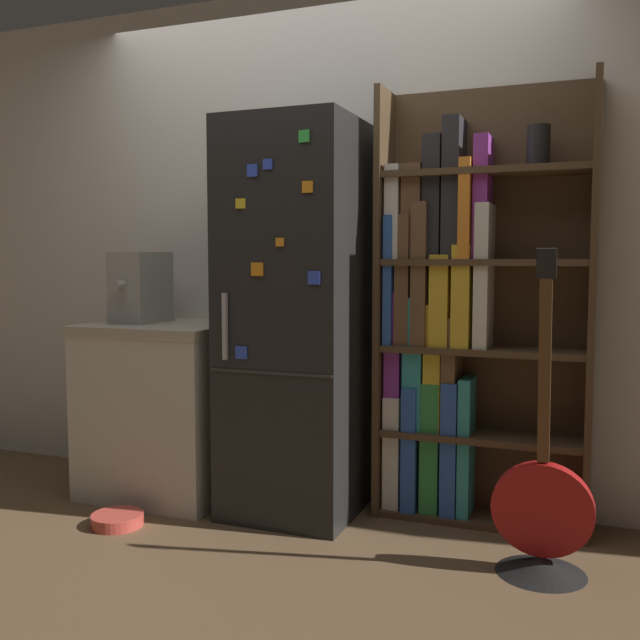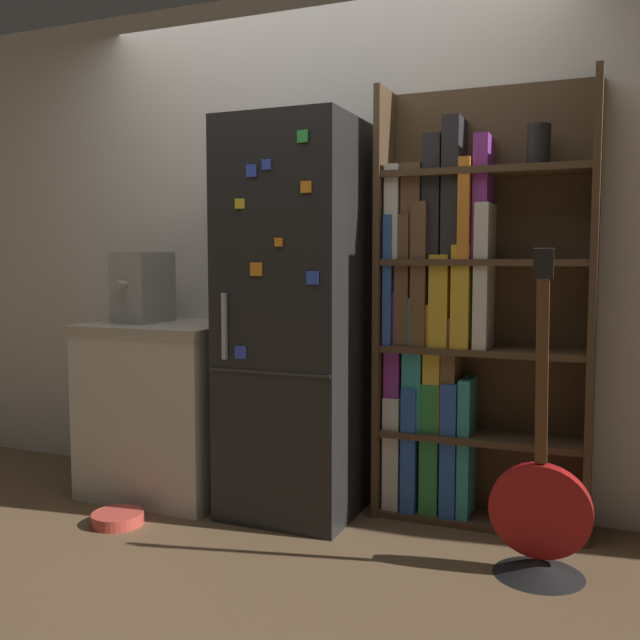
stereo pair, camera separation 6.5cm
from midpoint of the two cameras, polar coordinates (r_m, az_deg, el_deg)
name	(u,v)px [view 2 (the right image)]	position (r m, az deg, el deg)	size (l,w,h in m)	color
ground_plane	(286,518)	(3.51, -2.19, -15.55)	(16.00, 16.00, 0.00)	brown
wall_back	(324,245)	(3.72, 0.82, 6.05)	(8.00, 0.05, 2.60)	silver
refrigerator	(297,319)	(3.42, -1.29, 0.04)	(0.61, 0.65, 1.87)	black
bookshelf	(456,320)	(3.39, 11.34, -0.02)	(0.97, 0.29, 2.02)	#4C3823
kitchen_counter	(168,407)	(3.84, -11.58, -6.86)	(0.76, 0.66, 0.89)	beige
espresso_machine	(143,287)	(3.85, -13.51, 2.57)	(0.20, 0.36, 0.37)	#A5A39E
guitar	(539,531)	(3.00, 17.77, -15.80)	(0.39, 0.35, 1.26)	black
pet_bowl	(118,518)	(3.54, -15.36, -14.99)	(0.24, 0.24, 0.06)	#D84C3F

